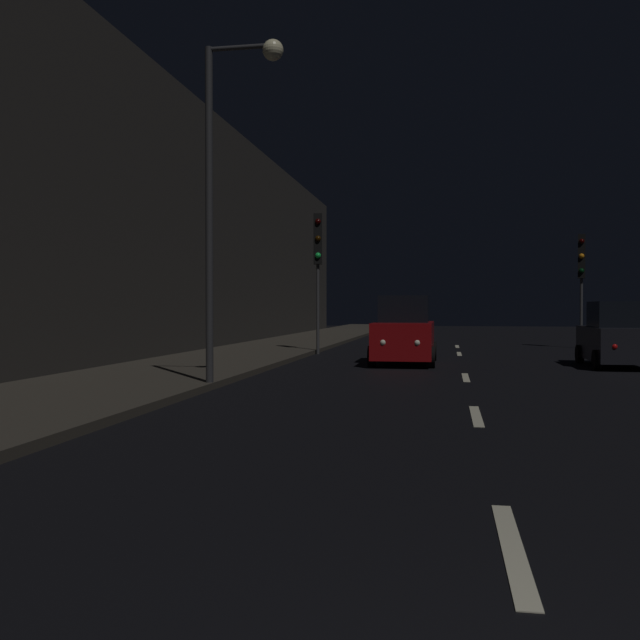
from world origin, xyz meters
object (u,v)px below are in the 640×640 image
Objects in this scene: traffic_light_far_right at (582,265)px; car_parked_right_far at (616,337)px; car_approaching_headlights at (404,333)px; traffic_light_far_left at (318,251)px; streetlamp_overhead at (230,161)px.

traffic_light_far_right is 1.28× the size of car_parked_right_far.
car_approaching_headlights reaches higher than car_parked_right_far.
traffic_light_far_left is at bearing 66.90° from car_parked_right_far.
streetlamp_overhead is 1.75× the size of car_approaching_headlights.
traffic_light_far_left is 10.97m from car_parked_right_far.
traffic_light_far_right is at bearing 144.51° from car_approaching_headlights.
traffic_light_far_right is at bearing -4.57° from car_parked_right_far.
traffic_light_far_right is at bearing 59.78° from streetlamp_overhead.
car_parked_right_far is (-0.80, -9.96, -2.70)m from traffic_light_far_right.
car_approaching_headlights is at bearing 28.33° from traffic_light_far_left.
streetlamp_overhead reaches higher than traffic_light_far_left.
traffic_light_far_right is 20.42m from streetlamp_overhead.
traffic_light_far_left is (-10.51, -5.82, 0.30)m from traffic_light_far_right.
car_approaching_headlights is at bearing 88.97° from car_parked_right_far.
streetlamp_overhead reaches higher than car_parked_right_far.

